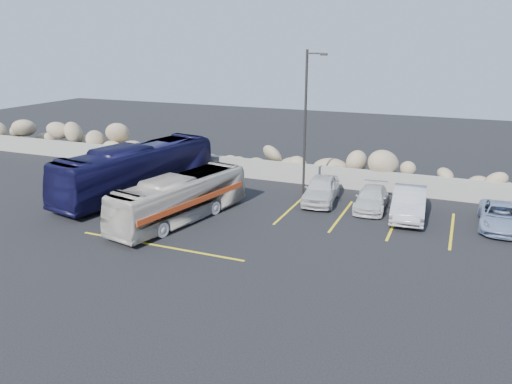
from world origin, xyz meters
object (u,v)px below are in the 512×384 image
at_px(vintage_bus, 180,198).
at_px(car_b, 409,203).
at_px(car_d, 501,216).
at_px(tour_coach, 137,170).
at_px(car_a, 321,189).
at_px(lamppost, 306,120).
at_px(car_c, 371,199).

height_order(vintage_bus, car_b, vintage_bus).
relative_size(vintage_bus, car_b, 1.82).
height_order(vintage_bus, car_d, vintage_bus).
distance_m(vintage_bus, tour_coach, 5.28).
relative_size(car_b, car_d, 1.09).
bearing_deg(car_a, vintage_bus, -140.80).
bearing_deg(tour_coach, vintage_bus, -20.40).
bearing_deg(car_a, lamppost, 144.99).
relative_size(vintage_bus, car_c, 2.16).
distance_m(lamppost, car_a, 3.83).
bearing_deg(lamppost, tour_coach, -159.05).
height_order(car_c, car_d, car_d).
bearing_deg(vintage_bus, lamppost, 66.47).
xyz_separation_m(lamppost, car_c, (3.89, -0.77, -3.75)).
height_order(tour_coach, car_c, tour_coach).
bearing_deg(car_c, car_a, 174.11).
distance_m(vintage_bus, car_b, 11.25).
xyz_separation_m(vintage_bus, tour_coach, (-4.48, 2.78, 0.32)).
xyz_separation_m(tour_coach, car_c, (12.72, 2.61, -0.90)).
height_order(lamppost, vintage_bus, lamppost).
bearing_deg(vintage_bus, tour_coach, 159.89).
bearing_deg(car_c, vintage_bus, -150.18).
height_order(lamppost, car_d, lamppost).
bearing_deg(vintage_bus, car_a, 56.67).
relative_size(lamppost, tour_coach, 0.77).
distance_m(car_a, car_c, 2.74).
relative_size(lamppost, car_c, 2.12).
height_order(car_b, car_c, car_b).
bearing_deg(car_c, car_b, -21.14).
xyz_separation_m(car_a, car_c, (2.73, -0.12, -0.16)).
xyz_separation_m(lamppost, car_a, (1.16, -0.65, -3.59)).
xyz_separation_m(vintage_bus, car_d, (14.34, 4.88, -0.56)).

